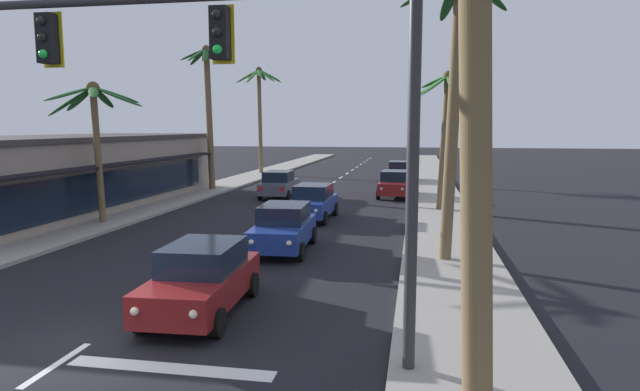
% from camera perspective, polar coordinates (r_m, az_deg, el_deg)
% --- Properties ---
extents(ground_plane, '(220.00, 220.00, 0.00)m').
position_cam_1_polar(ground_plane, '(12.49, -23.58, -14.35)').
color(ground_plane, black).
extents(sidewalk_right, '(3.20, 110.00, 0.14)m').
position_cam_1_polar(sidewalk_right, '(29.94, 12.29, -1.38)').
color(sidewalk_right, '#9E998E').
rests_on(sidewalk_right, ground).
extents(sidewalk_left, '(3.20, 110.00, 0.14)m').
position_cam_1_polar(sidewalk_left, '(33.22, -15.69, -0.65)').
color(sidewalk_left, '#9E998E').
rests_on(sidewalk_left, ground).
extents(lane_markings, '(4.28, 87.88, 0.01)m').
position_cam_1_polar(lane_markings, '(30.21, -1.75, -1.27)').
color(lane_markings, silver).
rests_on(lane_markings, ground).
extents(traffic_signal_mast, '(10.41, 0.41, 7.52)m').
position_cam_1_polar(traffic_signal_mast, '(10.08, -8.83, 12.10)').
color(traffic_signal_mast, '#2D2D33').
rests_on(traffic_signal_mast, ground).
extents(sedan_lead_at_stop_bar, '(2.08, 4.50, 1.68)m').
position_cam_1_polar(sedan_lead_at_stop_bar, '(13.51, -12.24, -8.45)').
color(sedan_lead_at_stop_bar, maroon).
rests_on(sedan_lead_at_stop_bar, ground).
extents(sedan_third_in_queue, '(2.10, 4.51, 1.68)m').
position_cam_1_polar(sedan_third_in_queue, '(19.72, -3.83, -3.35)').
color(sedan_third_in_queue, navy).
rests_on(sedan_third_in_queue, ground).
extents(sedan_fifth_in_queue, '(2.03, 4.48, 1.68)m').
position_cam_1_polar(sedan_fifth_in_queue, '(26.32, -0.76, -0.66)').
color(sedan_fifth_in_queue, navy).
rests_on(sedan_fifth_in_queue, ground).
extents(sedan_oncoming_far, '(2.03, 4.48, 1.68)m').
position_cam_1_polar(sedan_oncoming_far, '(34.57, -4.32, 1.21)').
color(sedan_oncoming_far, '#4C515B').
rests_on(sedan_oncoming_far, ground).
extents(sedan_parked_nearest_kerb, '(2.02, 4.48, 1.68)m').
position_cam_1_polar(sedan_parked_nearest_kerb, '(34.94, 7.77, 1.22)').
color(sedan_parked_nearest_kerb, maroon).
rests_on(sedan_parked_nearest_kerb, ground).
extents(sedan_parked_mid_kerb, '(2.00, 4.47, 1.68)m').
position_cam_1_polar(sedan_parked_mid_kerb, '(44.55, 8.28, 2.50)').
color(sedan_parked_mid_kerb, maroon).
rests_on(sedan_parked_mid_kerb, ground).
extents(palm_left_second, '(4.32, 4.43, 6.46)m').
position_cam_1_polar(palm_left_second, '(26.58, -22.52, 7.74)').
color(palm_left_second, brown).
rests_on(palm_left_second, ground).
extents(palm_left_third, '(3.71, 3.56, 9.98)m').
position_cam_1_polar(palm_left_third, '(38.81, -11.60, 10.36)').
color(palm_left_third, brown).
rests_on(palm_left_third, ground).
extents(palm_left_farthest, '(4.36, 4.58, 9.98)m').
position_cam_1_polar(palm_left_farthest, '(51.84, -6.37, 10.14)').
color(palm_left_farthest, brown).
rests_on(palm_left_farthest, ground).
extents(palm_right_second, '(4.08, 3.91, 9.52)m').
position_cam_1_polar(palm_right_second, '(18.19, 14.13, 13.79)').
color(palm_right_second, brown).
rests_on(palm_right_second, ground).
extents(palm_right_third, '(3.38, 3.68, 7.34)m').
position_cam_1_polar(palm_right_third, '(29.28, 13.07, 8.49)').
color(palm_right_third, brown).
rests_on(palm_right_third, ground).
extents(storefront_strip_left, '(8.75, 24.14, 3.97)m').
position_cam_1_polar(storefront_strip_left, '(32.27, -25.62, 2.12)').
color(storefront_strip_left, gray).
rests_on(storefront_strip_left, ground).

